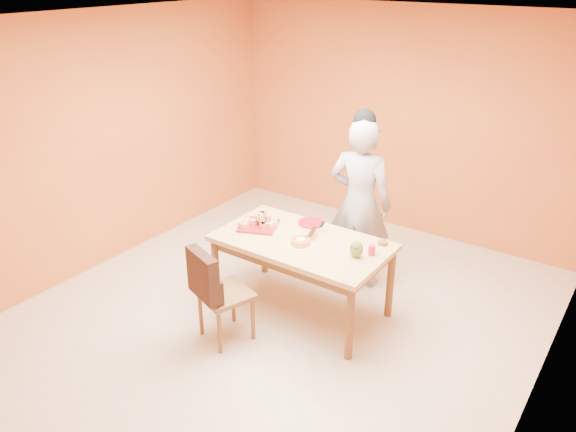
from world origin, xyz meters
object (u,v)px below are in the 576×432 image
Objects in this scene: red_dinner_plate at (311,223)px; checker_tin at (383,243)px; pastry_platter at (259,226)px; magenta_glass at (372,250)px; person at (360,204)px; dining_chair at (224,292)px; sponge_cake at (301,242)px; dining_table at (302,249)px; egg_ornament at (356,249)px.

red_dinner_plate is 2.84× the size of checker_tin.
pastry_platter is 0.52m from red_dinner_plate.
pastry_platter is at bearing -163.21° from checker_tin.
magenta_glass reaches higher than checker_tin.
person is 19.46× the size of checker_tin.
sponge_cake is (0.36, 0.68, 0.32)m from dining_chair.
dining_table is at bearing -0.21° from pastry_platter.
dining_table is 0.39m from red_dinner_plate.
pastry_platter is (-0.20, 0.77, 0.29)m from dining_chair.
person is 0.84m from magenta_glass.
magenta_glass is (0.66, 0.11, 0.14)m from dining_table.
egg_ornament is (1.07, -0.00, 0.07)m from pastry_platter.
dining_chair is at bearing -130.67° from checker_tin.
egg_ornament is (0.69, -0.35, 0.07)m from red_dinner_plate.
dining_chair is 3.55× the size of red_dinner_plate.
red_dinner_plate is at bearing 135.39° from egg_ornament.
sponge_cake is (0.04, -0.09, 0.13)m from dining_table.
person is 19.59× the size of magenta_glass.
dining_table is 10.17× the size of egg_ornament.
checker_tin is (0.65, 0.35, 0.11)m from dining_table.
magenta_glass is (0.97, 0.88, 0.33)m from dining_chair.
dining_table is 0.85m from dining_chair.
dining_chair reaches higher than egg_ornament.
dining_chair is 5.85× the size of egg_ornament.
person reaches higher than checker_tin.
dining_chair reaches higher than red_dinner_plate.
pastry_platter is 1.07m from egg_ornament.
sponge_cake is 0.75m from checker_tin.
pastry_platter is 1.17m from magenta_glass.
sponge_cake is 2.10× the size of checker_tin.
pastry_platter is (-0.68, -0.79, -0.12)m from person.
pastry_platter is at bearing 39.86° from person.
dining_table is 0.59m from egg_ornament.
dining_table is 8.35× the size of sponge_cake.
checker_tin is (1.15, 0.35, 0.00)m from pastry_platter.
dining_chair is 10.09× the size of checker_tin.
egg_ornament reaches higher than magenta_glass.
dining_chair is 0.84m from pastry_platter.
magenta_glass is 0.24m from checker_tin.
magenta_glass is at bearing 61.46° from dining_chair.
red_dinner_plate is (-0.29, -0.44, -0.12)m from person.
pastry_platter is at bearing 162.25° from egg_ornament.
person reaches higher than red_dinner_plate.
person reaches higher than sponge_cake.
red_dinner_plate is at bearing 109.72° from dining_table.
red_dinner_plate is 1.35× the size of sponge_cake.
egg_ornament is at bearing -129.18° from magenta_glass.
dining_chair reaches higher than pastry_platter.
pastry_platter is 1.84× the size of sponge_cake.
pastry_platter is 0.56m from sponge_cake.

